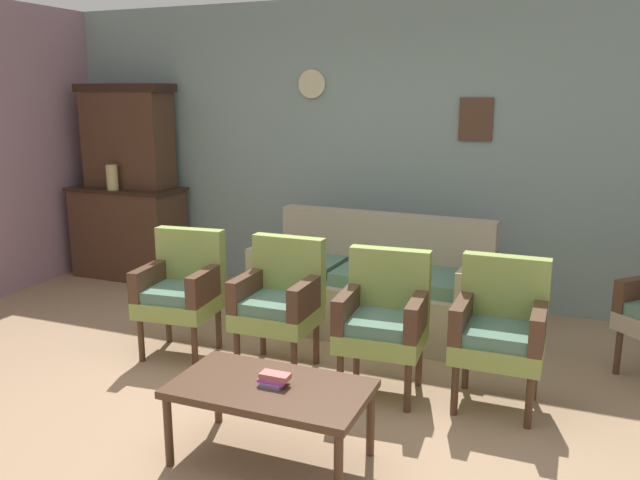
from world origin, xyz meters
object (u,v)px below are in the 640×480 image
at_px(armchair_near_couch_end, 182,287).
at_px(coffee_table, 270,393).
at_px(floral_couch, 373,289).
at_px(armchair_row_middle, 280,298).
at_px(vase_on_cabinet, 112,177).
at_px(side_cabinet, 129,232).
at_px(armchair_by_doorway, 500,326).
at_px(armchair_near_cabinet, 384,316).
at_px(book_stack_on_table, 274,379).

xyz_separation_m(armchair_near_couch_end, coffee_table, (1.23, -1.04, -0.12)).
relative_size(floral_couch, armchair_row_middle, 2.07).
xyz_separation_m(vase_on_cabinet, floral_couch, (2.81, -0.33, -0.73)).
xyz_separation_m(vase_on_cabinet, armchair_row_middle, (2.46, -1.31, -0.56)).
xyz_separation_m(side_cabinet, armchair_near_couch_end, (1.68, -1.53, 0.03)).
relative_size(armchair_near_couch_end, armchair_by_doorway, 1.00).
distance_m(armchair_near_cabinet, book_stack_on_table, 1.03).
bearing_deg(armchair_near_couch_end, floral_couch, 41.96).
bearing_deg(book_stack_on_table, armchair_by_doorway, 47.55).
bearing_deg(floral_couch, armchair_near_cabinet, -69.25).
bearing_deg(armchair_near_cabinet, side_cabinet, 153.79).
relative_size(floral_couch, armchair_near_cabinet, 2.07).
relative_size(coffee_table, book_stack_on_table, 6.35).
bearing_deg(side_cabinet, armchair_near_cabinet, -26.21).
height_order(armchair_row_middle, book_stack_on_table, armchair_row_middle).
height_order(floral_couch, book_stack_on_table, floral_couch).
bearing_deg(armchair_near_cabinet, vase_on_cabinet, 156.55).
relative_size(armchair_near_couch_end, book_stack_on_table, 5.72).
relative_size(floral_couch, book_stack_on_table, 11.86).
xyz_separation_m(floral_couch, armchair_by_doorway, (1.10, -0.98, 0.17)).
height_order(armchair_near_couch_end, coffee_table, armchair_near_couch_end).
bearing_deg(vase_on_cabinet, book_stack_on_table, -39.07).
xyz_separation_m(side_cabinet, armchair_by_doorway, (3.90, -1.49, 0.03)).
xyz_separation_m(floral_couch, coffee_table, (0.10, -2.06, 0.05)).
distance_m(armchair_row_middle, armchair_near_cabinet, 0.76).
bearing_deg(vase_on_cabinet, armchair_row_middle, -28.10).
height_order(side_cabinet, armchair_by_doorway, side_cabinet).
height_order(side_cabinet, armchair_near_couch_end, side_cabinet).
distance_m(armchair_near_cabinet, armchair_by_doorway, 0.70).
bearing_deg(side_cabinet, vase_on_cabinet, -93.90).
bearing_deg(vase_on_cabinet, armchair_near_cabinet, -23.45).
bearing_deg(side_cabinet, book_stack_on_table, -41.27).
relative_size(armchair_near_cabinet, coffee_table, 0.90).
height_order(floral_couch, coffee_table, floral_couch).
distance_m(armchair_near_couch_end, armchair_row_middle, 0.77).
relative_size(vase_on_cabinet, armchair_row_middle, 0.28).
bearing_deg(armchair_near_cabinet, armchair_by_doorway, 6.99).
relative_size(vase_on_cabinet, armchair_near_couch_end, 0.28).
height_order(floral_couch, armchair_near_cabinet, same).
bearing_deg(armchair_near_couch_end, coffee_table, -40.39).
relative_size(side_cabinet, vase_on_cabinet, 4.60).
distance_m(side_cabinet, book_stack_on_table, 3.89).
relative_size(armchair_near_couch_end, coffee_table, 0.90).
distance_m(armchair_near_couch_end, coffee_table, 1.62).
xyz_separation_m(vase_on_cabinet, book_stack_on_table, (2.93, -2.38, -0.60)).
height_order(vase_on_cabinet, armchair_by_doorway, vase_on_cabinet).
bearing_deg(armchair_by_doorway, armchair_row_middle, -179.90).
xyz_separation_m(floral_couch, armchair_row_middle, (-0.36, -0.98, 0.17)).
xyz_separation_m(armchair_row_middle, armchair_near_cabinet, (0.76, -0.08, 0.00)).
height_order(vase_on_cabinet, armchair_near_cabinet, vase_on_cabinet).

